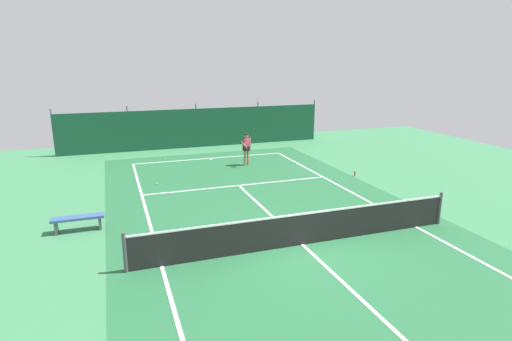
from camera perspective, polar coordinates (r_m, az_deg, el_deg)
name	(u,v)px	position (r m, az deg, el deg)	size (l,w,h in m)	color
ground_plane	(302,245)	(12.74, 6.28, -9.98)	(36.00, 36.00, 0.00)	#387A4C
court_surface	(302,245)	(12.74, 6.28, -9.97)	(11.02, 26.60, 0.01)	#236038
tennis_net	(303,229)	(12.53, 6.35, -7.86)	(10.12, 0.10, 1.10)	black
back_fence	(195,135)	(27.03, -8.21, 4.75)	(16.30, 0.98, 2.70)	#14472D
tennis_player	(246,147)	(21.65, -1.31, 3.20)	(0.57, 0.82, 1.64)	#9E7051
tennis_ball_near_player	(157,184)	(19.01, -13.26, -1.75)	(0.07, 0.07, 0.07)	#CCDB33
tennis_ball_midcourt	(166,159)	(23.61, -12.16, 1.53)	(0.07, 0.07, 0.07)	#CCDB33
tennis_ball_by_sideline	(235,186)	(18.12, -2.90, -2.18)	(0.07, 0.07, 0.07)	#CCDB33
parked_car	(164,128)	(29.20, -12.33, 5.65)	(2.06, 4.22, 1.68)	silver
courtside_bench	(78,220)	(14.63, -23.00, -6.19)	(1.60, 0.40, 0.49)	#335184
water_bottle	(355,174)	(20.35, 13.26, -0.40)	(0.08, 0.08, 0.24)	#D84C38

